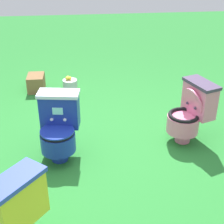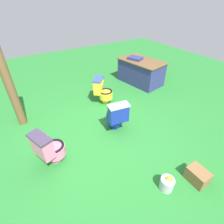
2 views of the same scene
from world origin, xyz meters
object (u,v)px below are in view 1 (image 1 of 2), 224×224
toilet_yellow (11,210)px  toilet_pink (190,112)px  small_crate (36,83)px  toilet_blue (59,127)px  lemon_bucket (70,86)px

toilet_yellow → toilet_pink: 2.27m
small_crate → toilet_blue: bearing=-166.9°
toilet_yellow → lemon_bucket: 2.86m
lemon_bucket → toilet_yellow: bearing=171.4°
toilet_yellow → lemon_bucket: size_ratio=2.63×
toilet_blue → small_crate: bearing=-68.0°
toilet_blue → toilet_yellow: bearing=83.7°
toilet_yellow → toilet_pink: same height
lemon_bucket → toilet_pink: bearing=-136.5°
toilet_blue → small_crate: 1.87m
toilet_pink → lemon_bucket: (1.47, 1.39, -0.26)m
toilet_blue → toilet_yellow: same height
toilet_blue → toilet_yellow: size_ratio=1.00×
toilet_pink → toilet_blue: bearing=76.8°
toilet_yellow → lemon_bucket: (2.82, -0.43, -0.26)m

